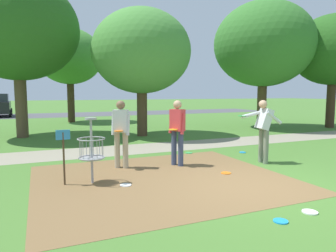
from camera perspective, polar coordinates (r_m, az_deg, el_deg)
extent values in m
plane|color=#47752D|center=(6.64, 15.83, -10.69)|extent=(160.00, 160.00, 0.00)
cube|color=brown|center=(6.91, -1.00, -9.76)|extent=(5.42, 4.68, 0.01)
cylinder|color=#9E9EA3|center=(6.63, -14.01, -4.66)|extent=(0.05, 0.05, 1.35)
cylinder|color=#9E9EA3|center=(6.54, -14.17, 1.33)|extent=(0.24, 0.24, 0.04)
torus|color=#9E9EA3|center=(6.59, -14.07, -2.31)|extent=(0.58, 0.58, 0.02)
torus|color=#9E9EA3|center=(6.66, -13.98, -5.72)|extent=(0.55, 0.55, 0.03)
cylinder|color=#9E9EA3|center=(6.66, -13.98, -5.88)|extent=(0.48, 0.48, 0.02)
cylinder|color=gray|center=(6.66, -12.00, -3.91)|extent=(0.01, 0.01, 0.40)
cylinder|color=gray|center=(6.79, -12.61, -3.74)|extent=(0.01, 0.01, 0.40)
cylinder|color=gray|center=(6.85, -13.72, -3.67)|extent=(0.01, 0.01, 0.40)
cylinder|color=gray|center=(6.83, -14.94, -3.74)|extent=(0.01, 0.01, 0.40)
cylinder|color=gray|center=(6.73, -15.84, -3.91)|extent=(0.01, 0.01, 0.40)
cylinder|color=gray|center=(6.59, -16.08, -4.13)|extent=(0.01, 0.01, 0.40)
cylinder|color=gray|center=(6.46, -15.52, -4.32)|extent=(0.01, 0.01, 0.40)
cylinder|color=gray|center=(6.39, -14.36, -4.40)|extent=(0.01, 0.01, 0.40)
cylinder|color=gray|center=(6.41, -13.05, -4.33)|extent=(0.01, 0.01, 0.40)
cylinder|color=gray|center=(6.52, -12.16, -4.14)|extent=(0.01, 0.01, 0.40)
cylinder|color=#4C3823|center=(6.69, -18.79, -5.80)|extent=(0.04, 0.04, 1.10)
cube|color=#3384C6|center=(6.61, -18.94, -1.55)|extent=(0.28, 0.03, 0.20)
cylinder|color=#384260|center=(7.98, 2.38, -4.23)|extent=(0.14, 0.14, 0.92)
cylinder|color=#384260|center=(8.11, 1.11, -4.06)|extent=(0.14, 0.14, 0.92)
cube|color=#D1383D|center=(7.95, 1.76, 1.11)|extent=(0.37, 0.42, 0.56)
sphere|color=tan|center=(7.92, 1.77, 4.00)|extent=(0.22, 0.22, 0.22)
cylinder|color=#D1383D|center=(7.83, 2.78, 0.41)|extent=(0.19, 0.16, 0.55)
cylinder|color=#D1383D|center=(8.05, 0.59, 0.58)|extent=(0.19, 0.16, 0.55)
cylinder|color=gold|center=(7.83, 0.97, -0.66)|extent=(0.22, 0.22, 0.02)
cylinder|color=slate|center=(8.63, 17.73, -3.73)|extent=(0.14, 0.14, 0.92)
cylinder|color=slate|center=(8.81, 16.93, -3.50)|extent=(0.14, 0.14, 0.92)
cube|color=silver|center=(8.63, 17.48, 1.23)|extent=(0.42, 0.40, 0.60)
sphere|color=tan|center=(8.58, 17.23, 3.89)|extent=(0.22, 0.22, 0.22)
cylinder|color=silver|center=(8.60, 15.24, 2.07)|extent=(0.59, 0.16, 0.21)
cylinder|color=green|center=(8.46, 13.62, 1.85)|extent=(0.22, 0.22, 0.02)
cylinder|color=silver|center=(8.60, 19.09, 1.48)|extent=(0.48, 0.15, 0.37)
cylinder|color=tan|center=(7.84, -7.91, -4.48)|extent=(0.14, 0.14, 0.92)
cylinder|color=tan|center=(7.91, -9.42, -4.40)|extent=(0.14, 0.14, 0.92)
cube|color=silver|center=(7.77, -8.76, 0.93)|extent=(0.42, 0.38, 0.56)
sphere|color=brown|center=(7.75, -8.80, 3.88)|extent=(0.22, 0.22, 0.22)
cylinder|color=silver|center=(7.70, -7.47, 0.27)|extent=(0.17, 0.19, 0.55)
cylinder|color=silver|center=(7.83, -10.10, 0.32)|extent=(0.17, 0.19, 0.55)
cylinder|color=orange|center=(7.63, -9.17, -0.91)|extent=(0.22, 0.22, 0.02)
cylinder|color=orange|center=(7.48, 10.74, -8.59)|extent=(0.24, 0.24, 0.02)
cylinder|color=green|center=(9.75, 3.91, -5.03)|extent=(0.22, 0.22, 0.02)
cylinder|color=#1E93DB|center=(5.04, 20.20, -16.27)|extent=(0.22, 0.22, 0.02)
cylinder|color=white|center=(6.49, -7.87, -10.83)|extent=(0.24, 0.24, 0.02)
cylinder|color=#1E93DB|center=(10.11, 13.67, -4.78)|extent=(0.21, 0.21, 0.02)
cylinder|color=white|center=(5.56, 24.87, -14.30)|extent=(0.24, 0.24, 0.02)
cylinder|color=#422D1E|center=(20.87, -17.58, 4.32)|extent=(0.45, 0.45, 2.66)
ellipsoid|color=#428433|center=(20.99, -17.85, 12.23)|extent=(4.17, 4.17, 3.54)
cylinder|color=#4C3823|center=(17.36, 17.01, 3.76)|extent=(0.49, 0.49, 2.50)
ellipsoid|color=#38752D|center=(17.54, 17.35, 14.30)|extent=(5.24, 5.24, 4.45)
cylinder|color=#4C3823|center=(13.62, -4.84, 2.54)|extent=(0.45, 0.45, 2.09)
ellipsoid|color=#4C8E3D|center=(13.71, -4.94, 13.67)|extent=(4.29, 4.29, 3.65)
cylinder|color=brown|center=(14.46, -25.61, 3.32)|extent=(0.48, 0.48, 2.67)
ellipsoid|color=#285B1E|center=(14.69, -26.21, 15.94)|extent=(5.01, 5.01, 4.26)
cylinder|color=#422D1E|center=(19.01, 27.98, 3.56)|extent=(0.46, 0.46, 2.54)
ellipsoid|color=#285B1E|center=(19.14, 28.43, 12.33)|extent=(4.41, 4.41, 3.75)
cube|color=#4C4C51|center=(28.39, -14.89, 2.14)|extent=(36.00, 6.00, 0.01)
cylinder|color=black|center=(29.52, -27.13, 2.39)|extent=(0.20, 0.61, 0.60)
cylinder|color=black|center=(26.92, -27.28, 2.08)|extent=(0.20, 0.61, 0.60)
cube|color=gray|center=(10.87, -0.94, -3.88)|extent=(40.00, 1.84, 0.00)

